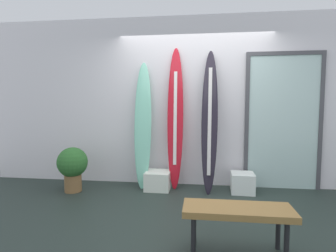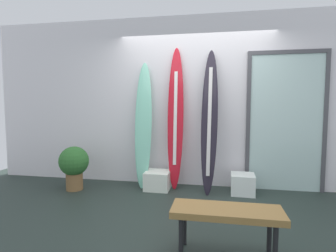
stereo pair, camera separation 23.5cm
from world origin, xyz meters
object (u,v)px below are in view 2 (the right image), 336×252
(display_block_left, at_px, (158,180))
(display_block_center, at_px, (243,184))
(surfboard_charcoal, at_px, (209,122))
(surfboard_crimson, at_px, (176,119))
(surfboard_seafoam, at_px, (143,126))
(bench, at_px, (227,214))
(glass_door, at_px, (286,119))
(potted_plant, at_px, (74,164))

(display_block_left, relative_size, display_block_center, 1.09)
(display_block_center, bearing_deg, surfboard_charcoal, 177.14)
(surfboard_crimson, distance_m, surfboard_charcoal, 0.56)
(surfboard_seafoam, distance_m, bench, 2.32)
(surfboard_seafoam, xyz_separation_m, glass_door, (2.24, 0.20, 0.12))
(display_block_center, bearing_deg, glass_door, 24.62)
(display_block_center, bearing_deg, bench, -100.06)
(potted_plant, bearing_deg, surfboard_crimson, 14.77)
(potted_plant, relative_size, bench, 0.71)
(surfboard_charcoal, bearing_deg, glass_door, 13.20)
(surfboard_seafoam, xyz_separation_m, surfboard_crimson, (0.53, 0.04, 0.11))
(surfboard_crimson, relative_size, glass_door, 1.04)
(surfboard_charcoal, bearing_deg, surfboard_seafoam, 175.94)
(surfboard_crimson, height_order, glass_door, surfboard_crimson)
(surfboard_crimson, bearing_deg, surfboard_charcoal, -12.10)
(surfboard_crimson, distance_m, potted_plant, 1.77)
(display_block_center, relative_size, potted_plant, 0.52)
(surfboard_charcoal, bearing_deg, surfboard_crimson, 167.90)
(bench, bearing_deg, potted_plant, 147.68)
(bench, bearing_deg, surfboard_crimson, 111.77)
(surfboard_charcoal, xyz_separation_m, display_block_left, (-0.81, -0.03, -0.95))
(display_block_left, relative_size, potted_plant, 0.57)
(glass_door, bearing_deg, potted_plant, -170.13)
(display_block_center, xyz_separation_m, glass_door, (0.65, 0.30, 0.97))
(surfboard_seafoam, bearing_deg, potted_plant, -160.30)
(surfboard_crimson, bearing_deg, potted_plant, -165.23)
(surfboard_crimson, xyz_separation_m, display_block_left, (-0.26, -0.15, -0.98))
(glass_door, bearing_deg, display_block_center, -155.38)
(surfboard_seafoam, xyz_separation_m, surfboard_charcoal, (1.07, -0.08, 0.09))
(bench, bearing_deg, display_block_left, 120.37)
(potted_plant, bearing_deg, display_block_left, 11.45)
(surfboard_crimson, relative_size, potted_plant, 3.28)
(display_block_center, distance_m, glass_door, 1.21)
(surfboard_crimson, relative_size, surfboard_charcoal, 1.03)
(surfboard_charcoal, xyz_separation_m, bench, (0.21, -1.76, -0.71))
(glass_door, height_order, bench, glass_door)
(surfboard_charcoal, bearing_deg, display_block_left, -177.71)
(surfboard_seafoam, height_order, display_block_center, surfboard_seafoam)
(bench, bearing_deg, glass_door, 64.73)
(surfboard_charcoal, bearing_deg, bench, -83.34)
(glass_door, distance_m, potted_plant, 3.40)
(potted_plant, xyz_separation_m, bench, (2.31, -1.46, -0.03))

